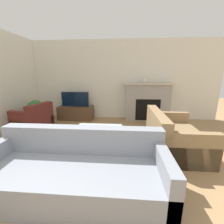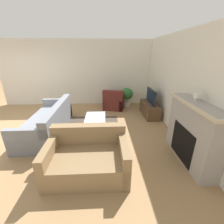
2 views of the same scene
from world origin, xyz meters
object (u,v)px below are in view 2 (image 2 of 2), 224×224
coffee_table (95,119)px  mantel_clock (197,96)px  couch_loveseat (88,158)px  potted_plant (127,95)px  tv (151,96)px  armchair_by_window (114,102)px  couch_sectional (49,122)px

coffee_table → mantel_clock: bearing=59.2°
couch_loveseat → potted_plant: 3.98m
tv → armchair_by_window: bearing=-121.5°
couch_loveseat → potted_plant: size_ratio=1.86×
coffee_table → potted_plant: 2.50m
couch_sectional → coffee_table: 1.37m
potted_plant → armchair_by_window: bearing=-66.1°
couch_loveseat → armchair_by_window: same height
coffee_table → tv: bearing=120.5°
tv → potted_plant: size_ratio=1.19×
armchair_by_window → coffee_table: bearing=85.1°
potted_plant → couch_sectional: bearing=-51.1°
coffee_table → potted_plant: potted_plant is taller
couch_loveseat → mantel_clock: bearing=9.3°
armchair_by_window → potted_plant: bearing=-141.9°
armchair_by_window → tv: bearing=162.7°
couch_sectional → couch_loveseat: bearing=38.0°
coffee_table → mantel_clock: 2.62m
mantel_clock → couch_sectional: bearing=-111.0°
couch_sectional → coffee_table: (0.08, 1.36, 0.10)m
tv → mantel_clock: 2.47m
armchair_by_window → mantel_clock: mantel_clock is taller
couch_loveseat → armchair_by_window: 3.58m
tv → couch_sectional: 3.49m
couch_sectional → coffee_table: couch_sectional is taller
couch_loveseat → armchair_by_window: bearing=78.3°
tv → mantel_clock: mantel_clock is taller
armchair_by_window → coffee_table: size_ratio=0.95×
coffee_table → couch_sectional: bearing=-93.4°
armchair_by_window → couch_sectional: bearing=56.5°
armchair_by_window → potted_plant: size_ratio=1.19×
tv → armchair_by_window: tv is taller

